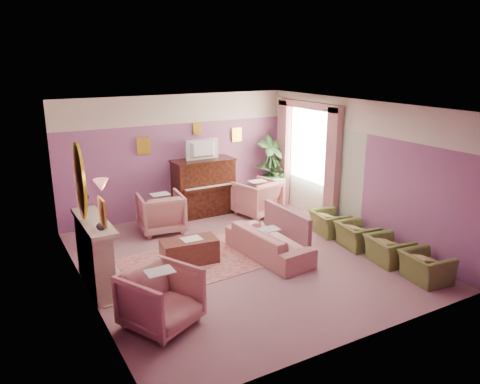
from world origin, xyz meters
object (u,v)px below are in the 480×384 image
piano (204,188)px  floral_armchair_front (161,296)px  floral_armchair_left (161,211)px  olive_chair_d (330,219)px  olive_chair_c (357,232)px  floral_armchair_right (257,196)px  sofa (269,237)px  television (204,148)px  coffee_table (189,251)px  side_table (275,191)px  olive_chair_b (389,246)px  olive_chair_a (426,263)px

piano → floral_armchair_front: (-2.57, -4.08, -0.18)m
floral_armchair_left → olive_chair_d: bearing=-32.0°
piano → olive_chair_c: (1.74, -3.30, -0.33)m
piano → floral_armchair_right: (1.06, -0.69, -0.18)m
olive_chair_d → sofa: bearing=-169.2°
television → coffee_table: (-1.40, -2.31, -1.38)m
coffee_table → side_table: 3.94m
olive_chair_b → olive_chair_d: size_ratio=1.00×
piano → television: 0.95m
television → coffee_table: television is taller
sofa → olive_chair_c: 1.80m
coffee_table → floral_armchair_right: bearing=34.2°
olive_chair_a → side_table: bearing=88.2°
floral_armchair_left → coffee_table: bearing=-93.8°
floral_armchair_left → floral_armchair_front: size_ratio=1.00×
television → floral_armchair_front: size_ratio=0.86×
olive_chair_a → sofa: bearing=129.2°
olive_chair_d → olive_chair_a: bearing=-90.0°
coffee_table → olive_chair_b: size_ratio=1.34×
television → olive_chair_d: television is taller
floral_armchair_right → olive_chair_a: 4.31m
floral_armchair_front → olive_chair_d: floral_armchair_front is taller
floral_armchair_left → floral_armchair_front: 3.72m
olive_chair_d → olive_chair_b: bearing=-90.0°
olive_chair_b → sofa: bearing=143.0°
coffee_table → olive_chair_b: olive_chair_b is taller
floral_armchair_left → floral_armchair_right: same height
piano → sofa: size_ratio=0.74×
coffee_table → olive_chair_a: olive_chair_a is taller
olive_chair_b → olive_chair_c: size_ratio=1.00×
floral_armchair_left → olive_chair_c: 4.07m
olive_chair_d → side_table: side_table is taller
piano → floral_armchair_front: bearing=-122.1°
floral_armchair_right → coffee_table: bearing=-145.8°
olive_chair_a → olive_chair_d: same height
coffee_table → olive_chair_d: (3.14, -0.12, 0.10)m
side_table → piano: bearing=174.0°
sofa → floral_armchair_right: bearing=63.7°
olive_chair_a → olive_chair_b: size_ratio=1.00×
floral_armchair_left → side_table: (3.17, 0.39, -0.12)m
sofa → side_table: 3.22m
television → floral_armchair_front: television is taller
floral_armchair_left → floral_armchair_right: bearing=-2.4°
piano → olive_chair_c: size_ratio=1.88×
television → olive_chair_c: bearing=-61.8°
olive_chair_a → olive_chair_d: 2.46m
floral_armchair_left → olive_chair_c: (3.03, -2.71, -0.14)m
sofa → side_table: size_ratio=2.69×
floral_armchair_front → olive_chair_d: bearing=20.4°
piano → floral_armchair_left: bearing=-155.3°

